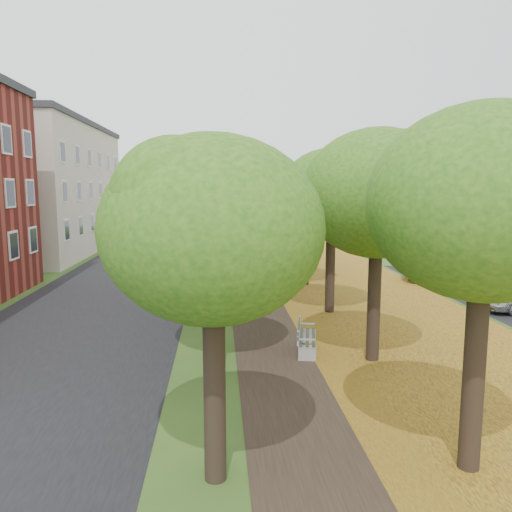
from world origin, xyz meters
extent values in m
plane|color=#2D4C19|center=(0.00, 0.00, 0.00)|extent=(120.00, 120.00, 0.00)
cube|color=black|center=(-7.50, 15.00, 0.00)|extent=(8.00, 70.00, 0.01)
cube|color=black|center=(0.00, 15.00, 0.00)|extent=(3.20, 70.00, 0.01)
cube|color=#AB8F1F|center=(5.00, 15.00, 0.01)|extent=(7.50, 70.00, 0.01)
cylinder|color=black|center=(-2.20, 0.00, 1.67)|extent=(0.40, 0.40, 3.34)
ellipsoid|color=#215712|center=(-2.20, 0.00, 4.69)|extent=(4.15, 4.15, 3.53)
cylinder|color=black|center=(-2.20, 6.00, 1.67)|extent=(0.40, 0.40, 3.34)
ellipsoid|color=#215712|center=(-2.20, 6.00, 4.69)|extent=(4.15, 4.15, 3.53)
cylinder|color=black|center=(-2.20, 12.00, 1.67)|extent=(0.40, 0.40, 3.34)
ellipsoid|color=#215712|center=(-2.20, 12.00, 4.69)|extent=(4.15, 4.15, 3.53)
cylinder|color=black|center=(-2.20, 18.00, 1.67)|extent=(0.40, 0.40, 3.34)
ellipsoid|color=#215712|center=(-2.20, 18.00, 4.69)|extent=(4.15, 4.15, 3.53)
cylinder|color=black|center=(-2.20, 24.00, 1.67)|extent=(0.40, 0.40, 3.34)
ellipsoid|color=#215712|center=(-2.20, 24.00, 4.69)|extent=(4.15, 4.15, 3.53)
cylinder|color=black|center=(-2.20, 30.00, 1.67)|extent=(0.40, 0.40, 3.34)
ellipsoid|color=#215712|center=(-2.20, 30.00, 4.69)|extent=(4.15, 4.15, 3.53)
cylinder|color=black|center=(2.60, 0.00, 1.67)|extent=(0.40, 0.40, 3.34)
ellipsoid|color=#215712|center=(2.60, 0.00, 4.69)|extent=(4.15, 4.15, 3.53)
cylinder|color=black|center=(2.60, 6.00, 1.67)|extent=(0.40, 0.40, 3.34)
ellipsoid|color=#215712|center=(2.60, 6.00, 4.69)|extent=(4.15, 4.15, 3.53)
cylinder|color=black|center=(2.60, 12.00, 1.67)|extent=(0.40, 0.40, 3.34)
ellipsoid|color=#215712|center=(2.60, 12.00, 4.69)|extent=(4.15, 4.15, 3.53)
cylinder|color=black|center=(2.60, 18.00, 1.67)|extent=(0.40, 0.40, 3.34)
ellipsoid|color=#215712|center=(2.60, 18.00, 4.69)|extent=(4.15, 4.15, 3.53)
cylinder|color=black|center=(2.60, 24.00, 1.67)|extent=(0.40, 0.40, 3.34)
ellipsoid|color=#215712|center=(2.60, 24.00, 4.69)|extent=(4.15, 4.15, 3.53)
cylinder|color=black|center=(2.60, 30.00, 1.67)|extent=(0.40, 0.40, 3.34)
ellipsoid|color=#215712|center=(2.60, 30.00, 4.69)|extent=(4.15, 4.15, 3.53)
cube|color=beige|center=(-17.00, 33.00, 5.00)|extent=(10.00, 20.00, 10.00)
cube|color=#2D2D33|center=(-17.00, 33.00, 10.20)|extent=(10.30, 20.30, 0.40)
cube|color=#2B362D|center=(0.73, 6.91, 0.49)|extent=(0.85, 2.01, 0.04)
cube|color=#2B362D|center=(0.46, 6.96, 0.78)|extent=(0.40, 1.93, 0.28)
cube|color=silver|center=(0.57, 6.03, 0.24)|extent=(0.55, 0.16, 0.49)
cube|color=silver|center=(0.89, 7.78, 0.24)|extent=(0.55, 0.16, 0.49)
cube|color=silver|center=(0.57, 6.03, 0.68)|extent=(0.49, 0.15, 0.04)
cube|color=silver|center=(0.89, 7.78, 0.68)|extent=(0.49, 0.15, 0.04)
imported|color=maroon|center=(12.05, 14.94, 0.65)|extent=(4.15, 2.69, 1.29)
imported|color=#2D2E32|center=(12.03, 17.84, 0.74)|extent=(5.36, 2.81, 1.48)
imported|color=white|center=(11.00, 18.06, 0.75)|extent=(5.86, 3.91, 1.49)
camera|label=1|loc=(-2.10, -8.52, 5.31)|focal=35.00mm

